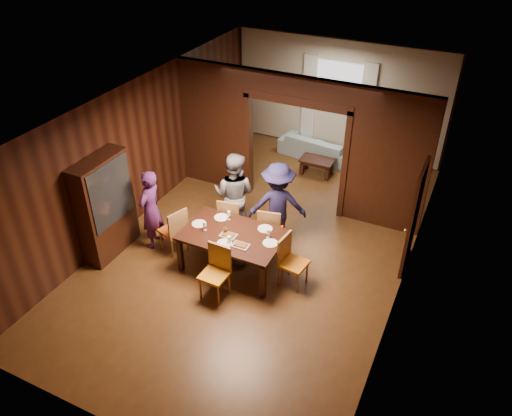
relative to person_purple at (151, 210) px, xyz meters
The scene contains 32 objects.
floor 2.30m from the person_purple, 27.71° to the left, with size 9.00×9.00×0.00m, color #4C2E15.
ceiling 2.99m from the person_purple, 27.71° to the left, with size 5.50×9.00×0.02m, color silver.
room_walls 3.52m from the person_purple, 56.61° to the left, with size 5.52×9.01×2.90m.
person_purple is the anchor object (origin of this frame).
person_grey 1.63m from the person_purple, 40.36° to the left, with size 0.87×0.67×1.78m, color slate.
person_navy 2.42m from the person_purple, 28.08° to the left, with size 1.12×0.64×1.73m, color #1A183E.
sofa 5.16m from the person_purple, 70.93° to the left, with size 2.00×0.78×0.58m, color #8DAEB8.
serving_bowl 1.79m from the person_purple, ahead, with size 0.30×0.30×0.07m, color black.
dining_table 1.78m from the person_purple, ahead, with size 1.82×1.13×0.76m, color black.
coffee_table 4.50m from the person_purple, 64.28° to the left, with size 0.80×0.50×0.40m, color black.
chair_left 0.56m from the person_purple, ahead, with size 0.44×0.44×0.97m, color #C35012, non-canonical shape.
chair_right 2.92m from the person_purple, ahead, with size 0.44×0.44×0.97m, color orange, non-canonical shape.
chair_far_l 1.57m from the person_purple, 33.16° to the left, with size 0.44×0.44×0.97m, color orange, non-canonical shape.
chair_far_r 2.31m from the person_purple, 22.47° to the left, with size 0.44×0.44×0.97m, color #E25115, non-canonical shape.
chair_near 1.98m from the person_purple, 22.80° to the right, with size 0.44×0.44×0.97m, color orange, non-canonical shape.
hutch 0.83m from the person_purple, 141.44° to the right, with size 0.40×1.20×2.00m, color black.
door_right 4.84m from the person_purple, 18.04° to the left, with size 0.06×0.90×2.10m, color black.
window_far 5.83m from the person_purple, 70.74° to the left, with size 1.20×0.03×1.30m, color silver.
curtain_left 5.54m from the person_purple, 77.97° to the left, with size 0.35×0.06×2.40m, color white.
curtain_right 6.03m from the person_purple, 63.85° to the left, with size 0.35×0.06×2.40m, color white.
plate_left 1.03m from the person_purple, ahead, with size 0.27×0.27×0.01m, color silver.
plate_far_l 1.37m from the person_purple, 17.69° to the left, with size 0.27×0.27×0.01m, color white.
plate_far_r 2.24m from the person_purple, 11.34° to the left, with size 0.27×0.27×0.01m, color silver.
plate_right 2.45m from the person_purple, ahead, with size 0.27×0.27×0.01m, color silver.
plate_near 1.75m from the person_purple, ahead, with size 0.27×0.27×0.01m, color silver.
platter_a 1.69m from the person_purple, ahead, with size 0.30×0.20×0.04m, color gray.
platter_b 2.03m from the person_purple, ahead, with size 0.30×0.20×0.04m, color gray.
wineglass_left 1.23m from the person_purple, ahead, with size 0.08×0.08×0.18m, color silver, non-canonical shape.
wineglass_far 1.52m from the person_purple, 16.30° to the left, with size 0.08×0.08×0.18m, color white, non-canonical shape.
wineglass_right 2.36m from the person_purple, ahead, with size 0.08×0.08×0.18m, color white, non-canonical shape.
tumbler 1.81m from the person_purple, ahead, with size 0.07×0.07×0.14m, color white.
condiment_jar 1.60m from the person_purple, ahead, with size 0.08×0.08×0.11m, color #512C13, non-canonical shape.
Camera 1 is at (3.29, -7.22, 6.11)m, focal length 35.00 mm.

